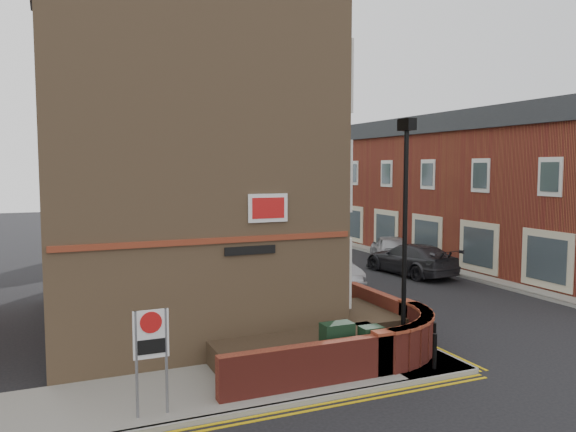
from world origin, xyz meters
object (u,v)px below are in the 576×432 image
Objects in this scene: lamppost at (405,239)px; silver_car_near at (327,268)px; zone_sign at (151,343)px; utility_cabinet_large at (337,346)px.

silver_car_near is at bearing 74.15° from lamppost.
zone_sign is 0.48× the size of silver_car_near.
utility_cabinet_large is 4.86m from zone_sign.
zone_sign is 14.03m from silver_car_near.
utility_cabinet_large is at bearing -112.74° from silver_car_near.
utility_cabinet_large is at bearing 9.69° from zone_sign.
zone_sign is at bearing -173.93° from lamppost.
lamppost is 10.43m from silver_car_near.
lamppost is 1.39× the size of silver_car_near.
zone_sign is at bearing -128.82° from silver_car_near.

